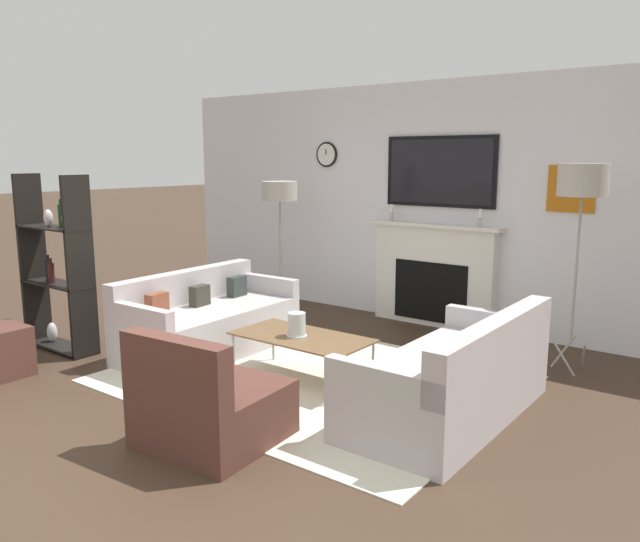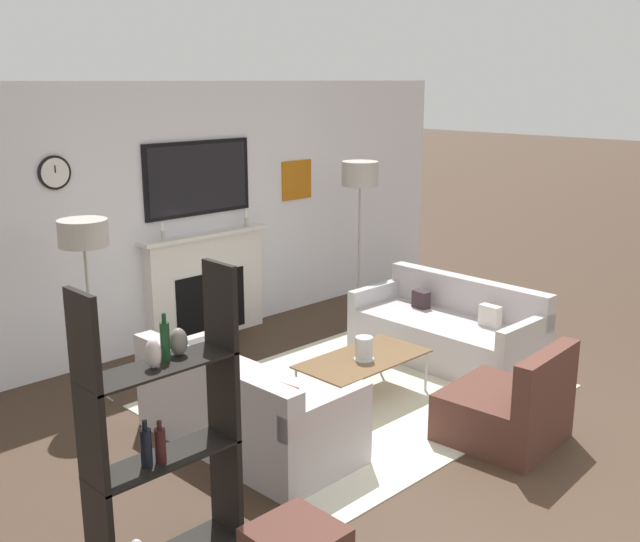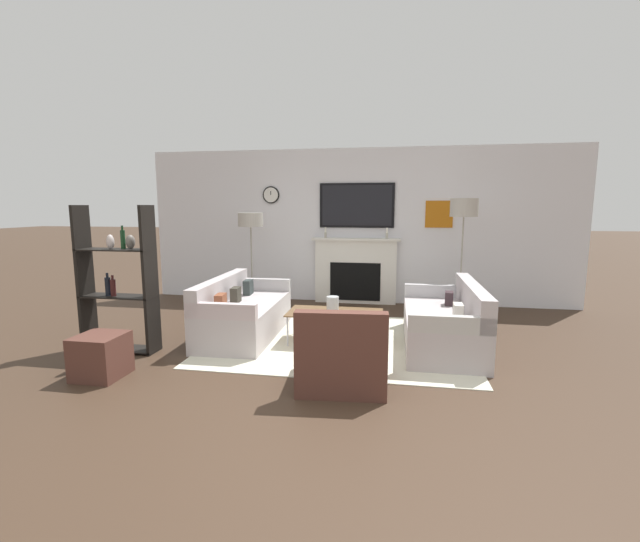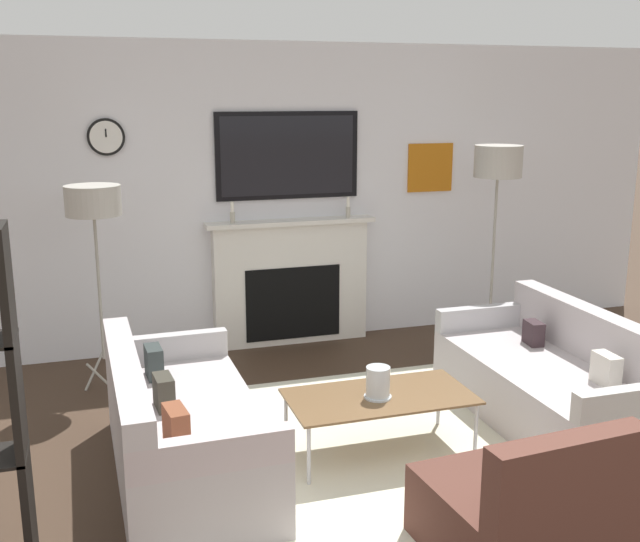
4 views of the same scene
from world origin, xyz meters
name	(u,v)px [view 3 (image 3 of 4)]	position (x,y,z in m)	size (l,w,h in m)	color
ground_plane	(305,422)	(0.00, 0.00, 0.00)	(60.00, 60.00, 0.00)	#3E2D20
fireplace_wall	(357,233)	(0.00, 4.45, 1.24)	(7.56, 0.28, 2.70)	silver
area_rug	(339,340)	(0.00, 2.12, 0.01)	(3.20, 2.54, 0.01)	beige
couch_left	(242,315)	(-1.29, 2.12, 0.29)	(0.86, 1.78, 0.77)	#BAB1B2
couch_right	(445,324)	(1.30, 2.12, 0.28)	(0.86, 1.86, 0.78)	#BAB1B2
armchair	(342,360)	(0.20, 0.76, 0.25)	(0.88, 0.87, 0.79)	#533027
coffee_table	(335,314)	(-0.05, 2.04, 0.37)	(1.17, 0.60, 0.40)	brown
hurricane_candle	(333,305)	(-0.07, 2.01, 0.49)	(0.17, 0.17, 0.20)	silver
floor_lamp_left	(251,221)	(-1.69, 3.69, 1.46)	(0.41, 0.41, 1.60)	#9E998E
floor_lamp_right	(464,209)	(1.69, 3.69, 1.66)	(0.41, 0.41, 1.83)	#9E998E
shelf_unit	(117,283)	(-2.51, 1.31, 0.81)	(0.88, 0.28, 1.72)	black
ottoman	(101,356)	(-2.21, 0.55, 0.22)	(0.44, 0.44, 0.43)	#533027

